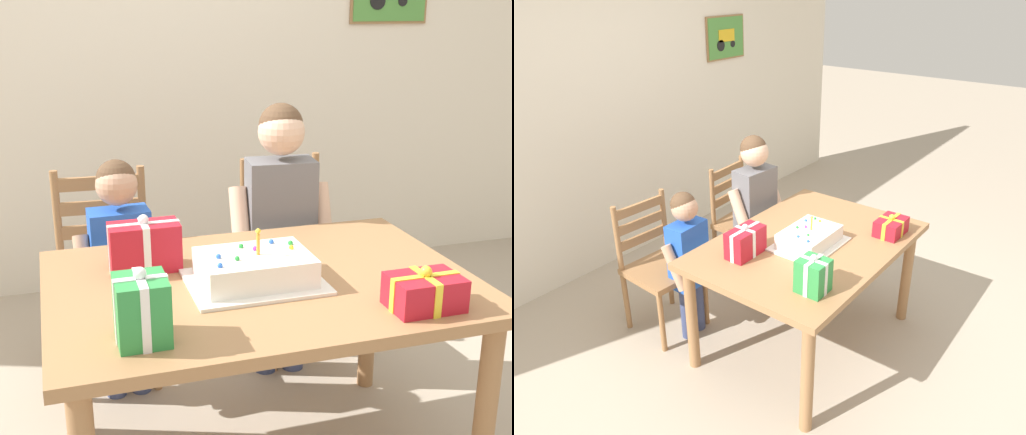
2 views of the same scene
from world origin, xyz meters
TOP-DOWN VIEW (x-y plane):
  - ground_plane at (0.00, 0.00)m, footprint 20.00×20.00m
  - back_wall at (0.01, 1.94)m, footprint 6.40×0.11m
  - dining_table at (0.00, 0.00)m, footprint 1.41×0.99m
  - birthday_cake at (-0.03, -0.02)m, footprint 0.44×0.34m
  - gift_box_red_large at (0.40, -0.35)m, footprint 0.22×0.16m
  - gift_box_beside_cake at (-0.35, 0.21)m, footprint 0.24×0.13m
  - gift_box_corner_small at (-0.44, -0.31)m, footprint 0.15×0.16m
  - chair_left at (-0.44, 0.89)m, footprint 0.44×0.44m
  - chair_right at (0.44, 0.89)m, footprint 0.45×0.45m
  - child_older at (0.30, 0.65)m, footprint 0.46×0.27m
  - child_younger at (-0.39, 0.66)m, footprint 0.38×0.22m

SIDE VIEW (x-z plane):
  - ground_plane at x=0.00m, z-range 0.00..0.00m
  - chair_left at x=-0.44m, z-range 0.01..0.93m
  - chair_right at x=0.44m, z-range 0.01..0.93m
  - child_younger at x=-0.39m, z-range 0.11..1.15m
  - dining_table at x=0.00m, z-range 0.28..1.02m
  - child_older at x=0.30m, z-range 0.13..1.36m
  - birthday_cake at x=-0.03m, z-range 0.70..0.89m
  - gift_box_red_large at x=0.40m, z-range 0.73..0.87m
  - gift_box_beside_cake at x=-0.35m, z-range 0.73..0.93m
  - gift_box_corner_small at x=-0.44m, z-range 0.73..0.95m
  - back_wall at x=0.01m, z-range 0.00..2.60m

